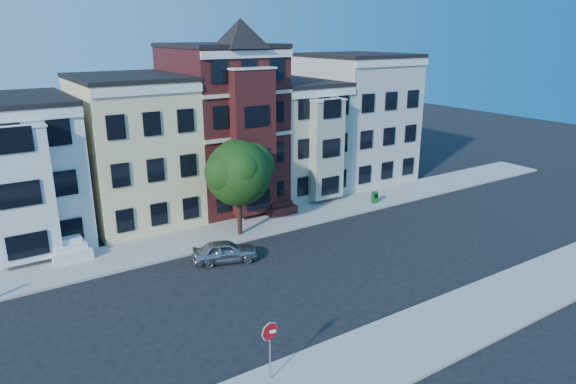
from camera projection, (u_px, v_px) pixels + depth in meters
ground at (336, 265)px, 30.03m from camera, size 120.00×120.00×0.00m
far_sidewalk at (266, 224)px, 36.39m from camera, size 60.00×4.00×0.15m
near_sidewalk at (444, 327)px, 23.62m from camera, size 60.00×4.00×0.15m
house_white at (8, 174)px, 32.41m from camera, size 8.00×9.00×9.00m
house_yellow at (133, 151)px, 36.45m from camera, size 7.00×9.00×10.00m
house_brown at (222, 127)px, 39.82m from camera, size 7.00×9.00×12.00m
house_green at (291, 138)px, 43.68m from camera, size 6.00×9.00×9.00m
house_cream at (355, 119)px, 47.05m from camera, size 8.00×9.00×11.00m
street_tree at (238, 178)px, 33.20m from camera, size 8.32×8.32×7.84m
parked_car at (225, 251)px, 30.39m from camera, size 4.13×2.66×1.31m
newspaper_box at (375, 197)px, 40.52m from camera, size 0.49×0.46×0.91m
stop_sign at (270, 347)px, 19.55m from camera, size 0.78×0.29×2.82m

